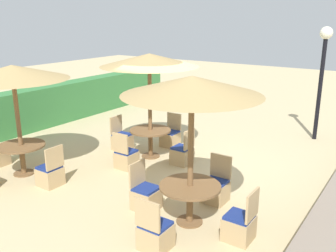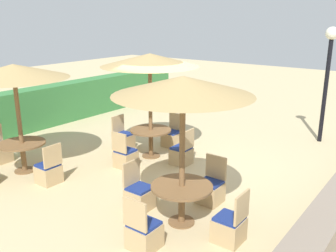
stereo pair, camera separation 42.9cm
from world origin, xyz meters
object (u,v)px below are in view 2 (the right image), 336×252
Objects in this scene: round_table_back_left at (22,149)px; patio_chair_back_left_south at (49,172)px; lamp_post at (329,62)px; patio_chair_center_west at (125,157)px; patio_chair_front_left_west at (144,233)px; patio_chair_back_left_north at (0,152)px; patio_chair_center_south at (182,154)px; patio_chair_center_east at (172,137)px; parasol_front_left at (183,87)px; round_table_front_left at (182,193)px; patio_chair_front_left_north at (139,195)px; round_table_center at (151,135)px; patio_chair_front_left_east at (210,190)px; parasol_back_left at (13,72)px; patio_chair_center_north at (123,140)px; parasol_center at (150,60)px; patio_chair_front_left_south at (230,227)px.

round_table_back_left is 1.17× the size of patio_chair_back_left_south.
lamp_post is 6.30m from patio_chair_center_west.
patio_chair_front_left_west is 3.34m from patio_chair_back_left_south.
patio_chair_center_south is at bearing 124.89° from patio_chair_back_left_north.
patio_chair_center_east is 0.35× the size of parasol_front_left.
patio_chair_center_south is 2.82m from round_table_front_left.
patio_chair_back_left_south is (-0.35, 2.36, 0.00)m from patio_chair_front_left_north.
round_table_center is at bearing 127.82° from patio_chair_front_left_west.
patio_chair_front_left_west reaches higher than round_table_back_left.
patio_chair_front_left_east is 5.05m from parasol_back_left.
patio_chair_front_left_east is at bearing -72.96° from round_table_back_left.
lamp_post is at bearing 56.71° from patio_chair_center_west.
parasol_front_left is (-3.25, -2.60, 2.23)m from patio_chair_center_east.
patio_chair_back_left_south is 2.09m from patio_chair_back_left_north.
patio_chair_front_left_west is 0.36× the size of parasol_back_left.
patio_chair_back_left_south reaches higher than round_table_back_left.
parasol_back_left reaches higher than patio_chair_center_south.
patio_chair_center_north is at bearing -19.53° from patio_chair_front_left_east.
patio_chair_center_west is 1.84m from patio_chair_back_left_south.
parasol_back_left is at bearing 145.38° from parasol_center.
patio_chair_center_west is (-4.97, 3.26, -2.09)m from lamp_post.
patio_chair_back_left_north reaches higher than round_table_center.
patio_chair_front_left_west is 0.85× the size of round_table_back_left.
round_table_back_left is at bearing -84.94° from patio_chair_front_left_north.
patio_chair_back_left_north is at bearing 93.85° from parasol_front_left.
patio_chair_center_south is (-3.97, 2.26, -2.09)m from lamp_post.
round_table_front_left is at bearing 92.78° from patio_chair_front_left_north.
patio_chair_center_south is at bearing -87.64° from parasol_center.
round_table_front_left is 1.04m from patio_chair_front_left_east.
patio_chair_front_left_west reaches higher than round_table_center.
parasol_back_left reaches higher than patio_chair_front_left_south.
parasol_back_left is (-2.65, 2.77, 2.13)m from patio_chair_center_south.
patio_chair_center_east is 1.00× the size of patio_chair_front_left_east.
patio_chair_center_south is 0.85× the size of round_table_front_left.
round_table_back_left is at bearing -16.78° from patio_chair_center_north.
round_table_front_left is 5.44m from patio_chair_back_left_north.
round_table_front_left is at bearing -85.44° from parasol_back_left.
patio_chair_front_left_north is at bearing -81.60° from patio_chair_back_left_south.
round_table_back_left is (0.00, -0.00, -1.82)m from parasol_back_left.
round_table_center is 1.16× the size of patio_chair_back_left_north.
round_table_front_left is at bearing 87.62° from patio_chair_front_left_west.
parasol_center is 2.92× the size of patio_chair_front_left_north.
patio_chair_center_east is 1.00× the size of patio_chair_center_south.
patio_chair_center_north is at bearing -131.50° from patio_chair_front_left_north.
parasol_center is at bearing 92.36° from patio_chair_center_south.
patio_chair_front_left_east is 1.99m from patio_chair_front_left_west.
round_table_front_left is (0.00, -0.00, -1.91)m from parasol_front_left.
patio_chair_center_west is at bearing -129.42° from patio_chair_front_left_north.
patio_chair_front_left_west and patio_chair_back_left_south have the same top height.
parasol_back_left is at bearing -16.78° from patio_chair_center_north.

